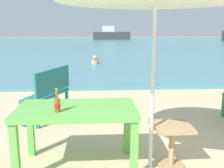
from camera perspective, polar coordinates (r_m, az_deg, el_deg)
sea_water at (r=32.12m, az=-1.96°, el=8.85°), size 120.00×50.00×0.08m
picnic_table_green at (r=3.15m, az=-7.65°, el=-6.96°), size 1.40×0.80×0.76m
beer_bottle_amber at (r=2.96m, az=-11.85°, el=-4.23°), size 0.07×0.07×0.26m
side_table_wood at (r=3.31m, az=12.95°, el=-11.74°), size 0.44×0.44×0.54m
bench_teal_center at (r=5.05m, az=-13.47°, el=-1.32°), size 0.76×1.25×0.95m
swimmer_person at (r=12.32m, az=-3.69°, el=5.11°), size 0.34×0.34×0.41m
boat_tanker at (r=43.38m, az=-0.21°, el=10.69°), size 5.98×1.63×2.17m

